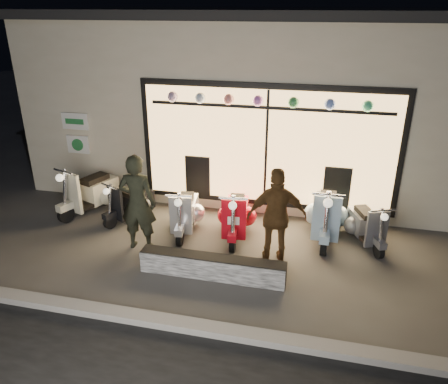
% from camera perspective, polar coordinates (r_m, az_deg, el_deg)
% --- Properties ---
extents(ground, '(40.00, 40.00, 0.00)m').
position_cam_1_polar(ground, '(8.23, -2.39, -8.22)').
color(ground, '#383533').
rests_on(ground, ground).
extents(kerb, '(40.00, 0.25, 0.12)m').
position_cam_1_polar(kerb, '(6.66, -7.20, -16.55)').
color(kerb, slate).
rests_on(kerb, ground).
extents(shop_building, '(10.20, 6.23, 4.20)m').
position_cam_1_polar(shop_building, '(12.08, 3.95, 12.83)').
color(shop_building, beige).
rests_on(shop_building, ground).
extents(graffiti_barrier, '(2.50, 0.28, 0.40)m').
position_cam_1_polar(graffiti_barrier, '(7.53, -1.54, -9.73)').
color(graffiti_barrier, black).
rests_on(graffiti_barrier, ground).
extents(scooter_silver, '(0.57, 1.39, 0.99)m').
position_cam_1_polar(scooter_silver, '(9.01, -5.04, -2.45)').
color(scooter_silver, black).
rests_on(scooter_silver, ground).
extents(scooter_red, '(0.57, 1.46, 1.04)m').
position_cam_1_polar(scooter_red, '(8.80, 1.61, -2.90)').
color(scooter_red, black).
rests_on(scooter_red, ground).
extents(scooter_black, '(0.76, 1.24, 0.91)m').
position_cam_1_polar(scooter_black, '(9.64, -11.70, -1.27)').
color(scooter_black, black).
rests_on(scooter_black, ground).
extents(scooter_cream, '(0.85, 1.54, 1.11)m').
position_cam_1_polar(scooter_cream, '(10.22, -16.59, 0.15)').
color(scooter_cream, black).
rests_on(scooter_cream, ground).
extents(scooter_blue, '(0.52, 1.60, 1.15)m').
position_cam_1_polar(scooter_blue, '(8.97, 13.24, -2.69)').
color(scooter_blue, black).
rests_on(scooter_blue, ground).
extents(scooter_grey, '(0.71, 1.26, 0.91)m').
position_cam_1_polar(scooter_grey, '(8.97, 17.91, -3.95)').
color(scooter_grey, black).
rests_on(scooter_grey, ground).
extents(man, '(0.72, 0.50, 1.87)m').
position_cam_1_polar(man, '(8.20, -11.22, -1.39)').
color(man, black).
rests_on(man, ground).
extents(woman, '(1.11, 0.65, 1.78)m').
position_cam_1_polar(woman, '(7.70, 6.91, -3.19)').
color(woman, '#52361A').
rests_on(woman, ground).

